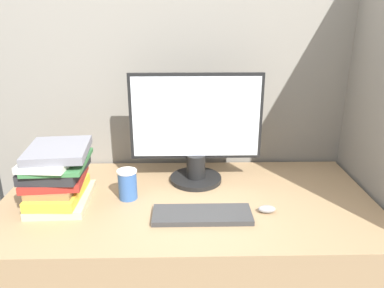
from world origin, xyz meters
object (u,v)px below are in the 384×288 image
Objects in this scene: mouse at (267,209)px; coffee_cup at (128,184)px; book_stack at (57,175)px; monitor at (196,133)px; keyboard at (202,215)px.

mouse is 0.57m from coffee_cup.
coffee_cup is at bearing 5.62° from book_stack.
coffee_cup is 0.28m from book_stack.
monitor reaches higher than book_stack.
book_stack reaches higher than keyboard.
keyboard is 0.35m from coffee_cup.
book_stack is at bearing 167.09° from keyboard.
mouse is 0.84m from book_stack.
mouse is at bearing 6.51° from keyboard.
monitor is 8.53× the size of mouse.
monitor reaches higher than keyboard.
book_stack is (-0.58, 0.13, 0.11)m from keyboard.
mouse reaches higher than keyboard.
monitor reaches higher than mouse.
monitor is 4.59× the size of coffee_cup.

